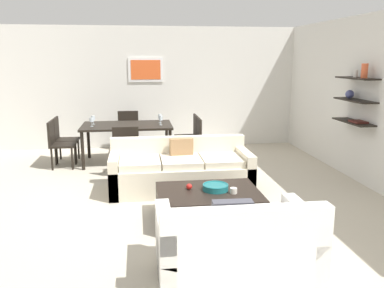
% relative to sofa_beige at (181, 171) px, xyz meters
% --- Properties ---
extents(ground_plane, '(18.00, 18.00, 0.00)m').
position_rel_sofa_beige_xyz_m(ground_plane, '(-0.04, -0.34, -0.29)').
color(ground_plane, '#BCB29E').
extents(back_wall_unit, '(8.40, 0.09, 2.70)m').
position_rel_sofa_beige_xyz_m(back_wall_unit, '(0.25, 3.19, 1.06)').
color(back_wall_unit, silver).
rests_on(back_wall_unit, ground).
extents(right_wall_shelf_unit, '(0.34, 8.20, 2.70)m').
position_rel_sofa_beige_xyz_m(right_wall_shelf_unit, '(2.99, 0.26, 1.06)').
color(right_wall_shelf_unit, silver).
rests_on(right_wall_shelf_unit, ground).
extents(sofa_beige, '(2.15, 0.90, 0.78)m').
position_rel_sofa_beige_xyz_m(sofa_beige, '(0.00, 0.00, 0.00)').
color(sofa_beige, beige).
rests_on(sofa_beige, ground).
extents(loveseat_white, '(1.49, 0.90, 0.78)m').
position_rel_sofa_beige_xyz_m(loveseat_white, '(0.26, -2.54, 0.00)').
color(loveseat_white, white).
rests_on(loveseat_white, ground).
extents(coffee_table, '(1.28, 0.96, 0.38)m').
position_rel_sofa_beige_xyz_m(coffee_table, '(0.22, -1.24, -0.10)').
color(coffee_table, black).
rests_on(coffee_table, ground).
extents(decorative_bowl, '(0.33, 0.33, 0.08)m').
position_rel_sofa_beige_xyz_m(decorative_bowl, '(0.31, -1.22, 0.13)').
color(decorative_bowl, '#19666B').
rests_on(decorative_bowl, coffee_table).
extents(candle_jar, '(0.09, 0.09, 0.07)m').
position_rel_sofa_beige_xyz_m(candle_jar, '(0.51, -1.37, 0.12)').
color(candle_jar, silver).
rests_on(candle_jar, coffee_table).
extents(apple_on_coffee_table, '(0.08, 0.08, 0.08)m').
position_rel_sofa_beige_xyz_m(apple_on_coffee_table, '(-0.01, -1.15, 0.13)').
color(apple_on_coffee_table, red).
rests_on(apple_on_coffee_table, coffee_table).
extents(dining_table, '(1.72, 1.04, 0.75)m').
position_rel_sofa_beige_xyz_m(dining_table, '(-0.85, 1.80, 0.39)').
color(dining_table, black).
rests_on(dining_table, ground).
extents(dining_chair_head, '(0.44, 0.44, 0.88)m').
position_rel_sofa_beige_xyz_m(dining_chair_head, '(-0.85, 2.73, 0.21)').
color(dining_chair_head, black).
rests_on(dining_chair_head, ground).
extents(dining_chair_left_near, '(0.44, 0.44, 0.88)m').
position_rel_sofa_beige_xyz_m(dining_chair_left_near, '(-2.12, 1.57, 0.21)').
color(dining_chair_left_near, black).
rests_on(dining_chair_left_near, ground).
extents(dining_chair_right_far, '(0.44, 0.44, 0.88)m').
position_rel_sofa_beige_xyz_m(dining_chair_right_far, '(0.41, 2.04, 0.21)').
color(dining_chair_right_far, black).
rests_on(dining_chair_right_far, ground).
extents(dining_chair_left_far, '(0.44, 0.44, 0.88)m').
position_rel_sofa_beige_xyz_m(dining_chair_left_far, '(-2.12, 2.04, 0.21)').
color(dining_chair_left_far, black).
rests_on(dining_chair_left_far, ground).
extents(dining_chair_right_near, '(0.44, 0.44, 0.88)m').
position_rel_sofa_beige_xyz_m(dining_chair_right_near, '(0.41, 1.57, 0.21)').
color(dining_chair_right_near, black).
rests_on(dining_chair_right_near, ground).
extents(dining_chair_foot, '(0.44, 0.44, 0.88)m').
position_rel_sofa_beige_xyz_m(dining_chair_foot, '(-0.85, 0.88, 0.21)').
color(dining_chair_foot, black).
rests_on(dining_chair_foot, ground).
extents(wine_glass_right_far, '(0.07, 0.07, 0.17)m').
position_rel_sofa_beige_xyz_m(wine_glass_right_far, '(-0.20, 1.93, 0.58)').
color(wine_glass_right_far, silver).
rests_on(wine_glass_right_far, dining_table).
extents(wine_glass_left_far, '(0.08, 0.08, 0.17)m').
position_rel_sofa_beige_xyz_m(wine_glass_left_far, '(-1.50, 1.93, 0.58)').
color(wine_glass_left_far, silver).
rests_on(wine_glass_left_far, dining_table).
extents(wine_glass_right_near, '(0.07, 0.07, 0.18)m').
position_rel_sofa_beige_xyz_m(wine_glass_right_near, '(-0.20, 1.68, 0.59)').
color(wine_glass_right_near, silver).
rests_on(wine_glass_right_near, dining_table).
extents(wine_glass_left_near, '(0.08, 0.08, 0.16)m').
position_rel_sofa_beige_xyz_m(wine_glass_left_near, '(-1.50, 1.68, 0.58)').
color(wine_glass_left_near, silver).
rests_on(wine_glass_left_near, dining_table).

